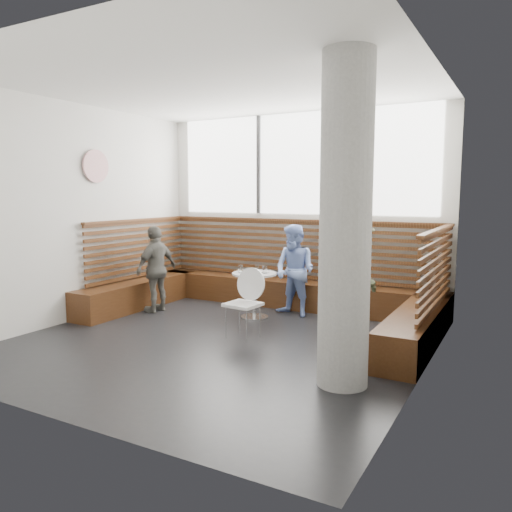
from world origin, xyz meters
The scene contains 15 objects.
room centered at (0.00, 0.00, 1.60)m, with size 5.00×5.00×3.20m.
booth centered at (0.00, 1.77, 0.41)m, with size 5.00×2.50×1.44m.
concrete_column centered at (1.85, -0.60, 1.60)m, with size 0.50×0.50×3.20m, color gray.
wall_art centered at (-2.46, 0.40, 2.30)m, with size 0.50×0.50×0.03m, color white.
cafe_table centered at (-0.21, 1.33, 0.50)m, with size 0.68×0.68×0.69m.
cafe_chair centered at (0.17, 0.40, 0.53)m, with size 0.44×0.43×0.91m.
adult_man centered at (1.36, 1.14, 0.81)m, with size 1.05×0.60×1.62m, color #4A5639.
child_back centered at (0.27, 1.75, 0.71)m, with size 0.69×0.54×1.42m, color #849FE4.
child_left centered at (-1.78, 0.95, 0.69)m, with size 0.81×0.34×1.38m, color #615F58.
plate_near centered at (-0.37, 1.45, 0.70)m, with size 0.19×0.19×0.01m, color white.
plate_far centered at (-0.12, 1.44, 0.70)m, with size 0.19×0.19×0.01m, color white.
glass_left centered at (-0.41, 1.26, 0.75)m, with size 0.07×0.07×0.12m, color white.
glass_mid centered at (-0.16, 1.32, 0.75)m, with size 0.07×0.07×0.12m, color white.
glass_right centered at (-0.05, 1.37, 0.75)m, with size 0.07×0.07×0.11m, color white.
menu_card centered at (-0.21, 1.16, 0.70)m, with size 0.19×0.13×0.00m, color #A5C64C.
Camera 1 is at (3.38, -5.19, 1.89)m, focal length 35.00 mm.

